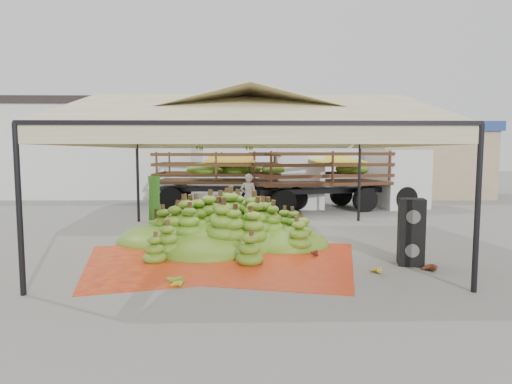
{
  "coord_description": "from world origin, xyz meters",
  "views": [
    {
      "loc": [
        -0.06,
        -11.39,
        2.5
      ],
      "look_at": [
        0.2,
        1.5,
        1.3
      ],
      "focal_mm": 30.0,
      "sensor_mm": 36.0,
      "label": 1
    }
  ],
  "objects_px": {
    "banana_heap": "(225,220)",
    "truck_left": "(246,172)",
    "vendor": "(248,196)",
    "truck_right": "(346,173)",
    "speaker_stack": "(411,232)"
  },
  "relations": [
    {
      "from": "banana_heap",
      "to": "truck_left",
      "type": "relative_size",
      "value": 0.81
    },
    {
      "from": "banana_heap",
      "to": "truck_left",
      "type": "height_order",
      "value": "truck_left"
    },
    {
      "from": "truck_left",
      "to": "vendor",
      "type": "bearing_deg",
      "value": -86.74
    },
    {
      "from": "truck_right",
      "to": "speaker_stack",
      "type": "bearing_deg",
      "value": -108.12
    },
    {
      "from": "truck_left",
      "to": "banana_heap",
      "type": "bearing_deg",
      "value": -92.01
    },
    {
      "from": "vendor",
      "to": "truck_left",
      "type": "relative_size",
      "value": 0.23
    },
    {
      "from": "vendor",
      "to": "truck_left",
      "type": "xyz_separation_m",
      "value": [
        -0.09,
        3.83,
        0.73
      ]
    },
    {
      "from": "truck_right",
      "to": "truck_left",
      "type": "bearing_deg",
      "value": 155.82
    },
    {
      "from": "truck_left",
      "to": "truck_right",
      "type": "bearing_deg",
      "value": -8.68
    },
    {
      "from": "banana_heap",
      "to": "truck_left",
      "type": "bearing_deg",
      "value": 86.04
    },
    {
      "from": "vendor",
      "to": "truck_left",
      "type": "distance_m",
      "value": 3.9
    },
    {
      "from": "banana_heap",
      "to": "vendor",
      "type": "distance_m",
      "value": 4.26
    },
    {
      "from": "vendor",
      "to": "truck_right",
      "type": "bearing_deg",
      "value": -135.06
    },
    {
      "from": "speaker_stack",
      "to": "vendor",
      "type": "relative_size",
      "value": 0.86
    },
    {
      "from": "vendor",
      "to": "truck_right",
      "type": "xyz_separation_m",
      "value": [
        4.35,
        3.0,
        0.75
      ]
    }
  ]
}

